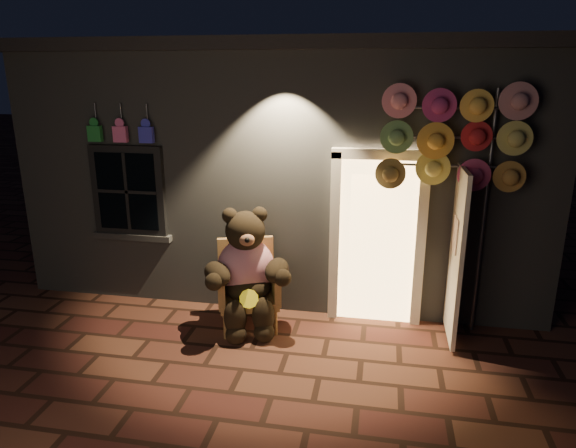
# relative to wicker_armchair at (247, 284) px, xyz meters

# --- Properties ---
(ground) EXTENTS (60.00, 60.00, 0.00)m
(ground) POSITION_rel_wicker_armchair_xyz_m (0.20, -1.06, -0.53)
(ground) COLOR brown
(ground) RESTS_ON ground
(shop_building) EXTENTS (7.30, 5.95, 3.51)m
(shop_building) POSITION_rel_wicker_armchair_xyz_m (0.20, 2.93, 1.20)
(shop_building) COLOR slate
(shop_building) RESTS_ON ground
(wicker_armchair) EXTENTS (0.90, 0.86, 1.07)m
(wicker_armchair) POSITION_rel_wicker_armchair_xyz_m (0.00, 0.00, 0.00)
(wicker_armchair) COLOR #AE7143
(wicker_armchair) RESTS_ON ground
(teddy_bear) EXTENTS (1.06, 0.99, 1.54)m
(teddy_bear) POSITION_rel_wicker_armchair_xyz_m (0.03, -0.13, 0.22)
(teddy_bear) COLOR #AF1235
(teddy_bear) RESTS_ON ground
(hat_rack) EXTENTS (1.65, 0.22, 2.91)m
(hat_rack) POSITION_rel_wicker_armchair_xyz_m (2.36, 0.22, 1.80)
(hat_rack) COLOR #59595E
(hat_rack) RESTS_ON ground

